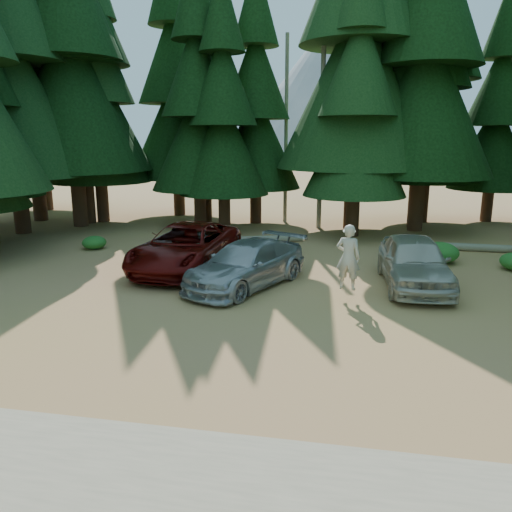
% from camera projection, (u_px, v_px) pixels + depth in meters
% --- Properties ---
extents(ground, '(160.00, 160.00, 0.00)m').
position_uv_depth(ground, '(251.00, 326.00, 12.83)').
color(ground, '#B08E4A').
rests_on(ground, ground).
extents(gravel_strip, '(26.00, 3.50, 0.01)m').
position_uv_depth(gravel_strip, '(156.00, 504.00, 6.62)').
color(gravel_strip, tan).
rests_on(gravel_strip, ground).
extents(forest_belt_north, '(36.00, 7.00, 22.00)m').
position_uv_depth(forest_belt_north, '(304.00, 226.00, 27.16)').
color(forest_belt_north, black).
rests_on(forest_belt_north, ground).
extents(snag_front, '(0.24, 0.24, 12.00)m').
position_uv_depth(snag_front, '(322.00, 111.00, 25.13)').
color(snag_front, slate).
rests_on(snag_front, ground).
extents(snag_back, '(0.20, 0.20, 10.00)m').
position_uv_depth(snag_back, '(286.00, 131.00, 27.16)').
color(snag_back, slate).
rests_on(snag_back, ground).
extents(mountain_peak, '(48.00, 50.00, 28.00)m').
position_uv_depth(mountain_peak, '(327.00, 93.00, 94.60)').
color(mountain_peak, gray).
rests_on(mountain_peak, ground).
extents(red_pickup, '(3.12, 6.09, 1.64)m').
position_uv_depth(red_pickup, '(186.00, 247.00, 18.15)').
color(red_pickup, '#5A0A07').
rests_on(red_pickup, ground).
extents(silver_minivan_center, '(3.91, 5.36, 1.44)m').
position_uv_depth(silver_minivan_center, '(246.00, 264.00, 16.09)').
color(silver_minivan_center, '#ABAEB4').
rests_on(silver_minivan_center, ground).
extents(silver_minivan_right, '(2.25, 4.98, 1.66)m').
position_uv_depth(silver_minivan_right, '(414.00, 261.00, 16.03)').
color(silver_minivan_right, beige).
rests_on(silver_minivan_right, ground).
extents(frisbee_player, '(0.79, 0.59, 1.95)m').
position_uv_depth(frisbee_player, '(348.00, 257.00, 14.54)').
color(frisbee_player, beige).
rests_on(frisbee_player, ground).
extents(log_left, '(4.13, 1.68, 0.30)m').
position_uv_depth(log_left, '(258.00, 239.00, 22.83)').
color(log_left, slate).
rests_on(log_left, ground).
extents(log_mid, '(3.18, 0.41, 0.26)m').
position_uv_depth(log_mid, '(254.00, 245.00, 21.71)').
color(log_mid, slate).
rests_on(log_mid, ground).
extents(log_right, '(5.06, 0.48, 0.32)m').
position_uv_depth(log_right, '(477.00, 248.00, 21.07)').
color(log_right, slate).
rests_on(log_right, ground).
extents(shrub_far_left, '(1.02, 1.02, 0.56)m').
position_uv_depth(shrub_far_left, '(94.00, 242.00, 21.51)').
color(shrub_far_left, '#1E6522').
rests_on(shrub_far_left, ground).
extents(shrub_left, '(0.89, 0.89, 0.49)m').
position_uv_depth(shrub_left, '(180.00, 241.00, 21.95)').
color(shrub_left, '#1E6522').
rests_on(shrub_left, ground).
extents(shrub_center_left, '(1.05, 1.05, 0.58)m').
position_uv_depth(shrub_center_left, '(203.00, 247.00, 20.52)').
color(shrub_center_left, '#1E6522').
rests_on(shrub_center_left, ground).
extents(shrub_center_right, '(0.78, 0.78, 0.43)m').
position_uv_depth(shrub_center_right, '(291.00, 249.00, 20.54)').
color(shrub_center_right, '#1E6522').
rests_on(shrub_center_right, ground).
extents(shrub_right, '(1.10, 1.10, 0.60)m').
position_uv_depth(shrub_right, '(401.00, 252.00, 19.69)').
color(shrub_right, '#1E6522').
rests_on(shrub_right, ground).
extents(shrub_far_right, '(1.44, 1.44, 0.79)m').
position_uv_depth(shrub_far_right, '(440.00, 252.00, 19.17)').
color(shrub_far_right, '#1E6522').
rests_on(shrub_far_right, ground).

